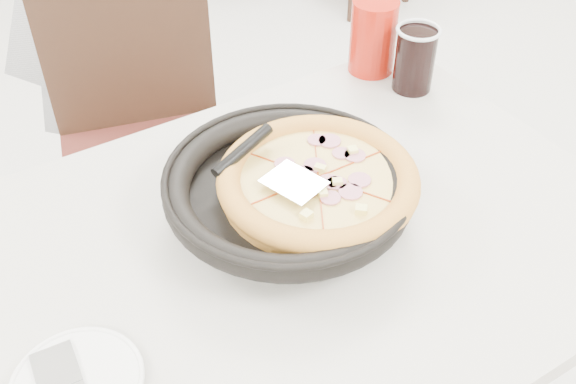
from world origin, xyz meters
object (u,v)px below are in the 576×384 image
main_table (273,378)px  pizza (318,187)px  side_plate (77,384)px  cola_glass (415,61)px  chair_far (150,160)px  pizza_pan (288,196)px  red_cup (373,36)px

main_table → pizza: size_ratio=3.81×
side_plate → cola_glass: size_ratio=1.33×
chair_far → pizza_pan: chair_far is taller
main_table → pizza_pan: bearing=37.1°
chair_far → pizza_pan: 0.68m
pizza → main_table: bearing=-167.6°
main_table → side_plate: bearing=-165.3°
pizza → red_cup: red_cup is taller
side_plate → cola_glass: 0.91m
chair_far → pizza: size_ratio=3.02×
pizza_pan → chair_far: bearing=93.6°
chair_far → pizza_pan: (0.04, -0.60, 0.32)m
chair_far → red_cup: (0.44, -0.30, 0.35)m
chair_far → pizza: chair_far is taller
pizza_pan → main_table: bearing=-142.9°
cola_glass → chair_far: bearing=139.3°
cola_glass → pizza: bearing=-150.2°
pizza_pan → side_plate: 0.43m
cola_glass → red_cup: 0.11m
side_plate → red_cup: bearing=28.6°
main_table → pizza_pan: (0.06, 0.05, 0.42)m
pizza_pan → red_cup: 0.50m
side_plate → cola_glass: bearing=21.8°
main_table → side_plate: side_plate is taller
chair_far → main_table: bearing=102.2°
cola_glass → red_cup: (-0.03, 0.11, 0.02)m
pizza_pan → pizza: size_ratio=1.08×
chair_far → cola_glass: size_ratio=7.31×
main_table → cola_glass: 0.70m
main_table → pizza: (0.11, 0.02, 0.44)m
side_plate → main_table: bearing=14.7°
main_table → red_cup: bearing=37.1°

